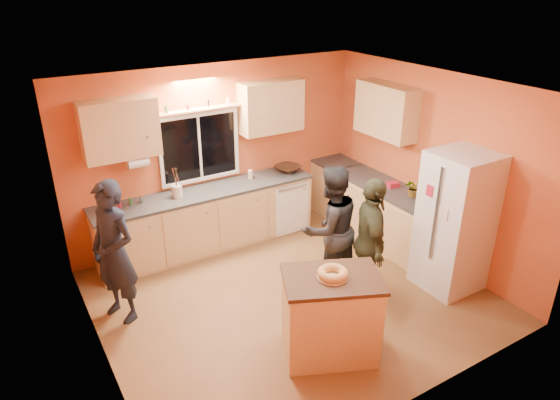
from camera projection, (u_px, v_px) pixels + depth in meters
ground at (291, 296)px, 6.27m from camera, size 4.50×4.50×0.00m
room_shell at (282, 164)px, 5.97m from camera, size 4.54×4.04×2.61m
back_counter at (231, 213)px, 7.41m from camera, size 4.23×0.62×0.90m
right_counter at (384, 214)px, 7.39m from camera, size 0.62×1.84×0.90m
refrigerator at (455, 222)px, 6.16m from camera, size 0.72×0.70×1.80m
island at (331, 315)px, 5.15m from camera, size 1.17×1.01×0.95m
bundt_pastry at (333, 273)px, 4.94m from camera, size 0.31×0.31×0.09m
person_left at (114, 253)px, 5.57m from camera, size 0.64×0.74×1.71m
person_center at (330, 229)px, 6.17m from camera, size 0.80×0.63×1.64m
person_right at (370, 243)px, 5.88m from camera, size 0.80×1.02×1.62m
mixing_bowl at (288, 168)px, 7.71m from camera, size 0.46×0.46×0.09m
utensil_crock at (177, 191)px, 6.82m from camera, size 0.14×0.14×0.17m
potted_plant at (414, 187)px, 6.81m from camera, size 0.31×0.30×0.27m
red_box at (393, 184)px, 7.16m from camera, size 0.18×0.14×0.07m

